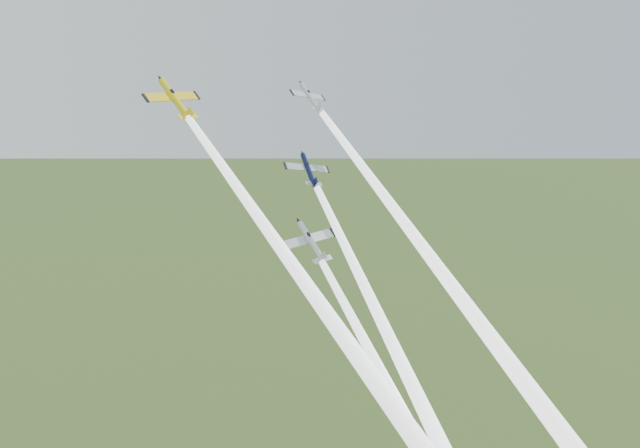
% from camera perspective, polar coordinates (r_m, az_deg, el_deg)
% --- Properties ---
extents(plane_yellow, '(9.91, 8.75, 6.84)m').
position_cam_1_polar(plane_yellow, '(102.11, -10.28, 8.74)').
color(plane_yellow, yellow).
extents(smoke_trail_yellow, '(14.32, 52.01, 49.35)m').
position_cam_1_polar(smoke_trail_yellow, '(87.87, 2.12, -8.65)').
color(smoke_trail_yellow, white).
extents(plane_navy, '(8.16, 6.54, 6.45)m').
position_cam_1_polar(plane_navy, '(108.49, -0.83, 3.89)').
color(plane_navy, '#0C1138').
extents(smoke_trail_navy, '(9.48, 55.68, 52.21)m').
position_cam_1_polar(smoke_trail_navy, '(92.96, 8.52, -15.10)').
color(smoke_trail_navy, white).
extents(plane_silver_right, '(6.98, 6.73, 6.22)m').
position_cam_1_polar(plane_silver_right, '(114.78, -0.72, 9.04)').
color(plane_silver_right, silver).
extents(smoke_trail_silver_right, '(11.17, 49.47, 46.59)m').
position_cam_1_polar(smoke_trail_silver_right, '(102.51, 10.02, -5.25)').
color(smoke_trail_silver_right, white).
extents(plane_silver_low, '(8.70, 7.05, 7.30)m').
position_cam_1_polar(plane_silver_low, '(103.90, -0.63, -1.27)').
color(plane_silver_low, silver).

